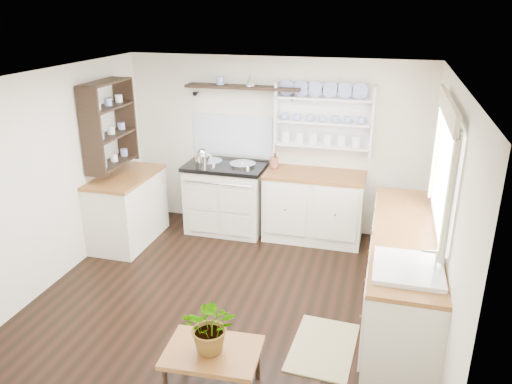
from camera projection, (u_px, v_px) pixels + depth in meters
The scene contains 19 objects.
floor at pixel (233, 294), 5.34m from camera, with size 4.00×3.80×0.01m, color black.
wall_back at pixel (275, 145), 6.65m from camera, with size 4.00×0.02×2.30m, color #EDE6CC.
wall_right at pixel (445, 215), 4.45m from camera, with size 0.02×3.80×2.30m, color #EDE6CC.
wall_left at pixel (56, 177), 5.42m from camera, with size 0.02×3.80×2.30m, color #EDE6CC.
ceiling at pixel (229, 76), 4.53m from camera, with size 4.00×3.80×0.01m, color white.
window at pixel (444, 165), 4.45m from camera, with size 0.08×1.55×1.22m.
aga_cooker at pixel (226, 196), 6.73m from camera, with size 1.05×0.73×0.97m.
back_cabinets at pixel (314, 205), 6.48m from camera, with size 1.27×0.63×0.90m.
right_cabinets at pixel (402, 273), 4.85m from camera, with size 0.62×2.43×0.90m.
belfast_sink at pixel (407, 281), 4.06m from camera, with size 0.55×0.60×0.45m.
left_cabinets at pixel (128, 208), 6.41m from camera, with size 0.62×1.13×0.90m.
plate_rack at pixel (324, 118), 6.32m from camera, with size 1.20×0.22×0.90m.
high_shelf at pixel (243, 88), 6.37m from camera, with size 1.50×0.29×0.16m.
left_shelving at pixel (109, 124), 6.05m from camera, with size 0.28×0.80×1.05m, color black.
kettle at pixel (202, 157), 6.49m from camera, with size 0.19×0.19×0.23m, color silver, non-canonical shape.
utensil_crock at pixel (274, 163), 6.50m from camera, with size 0.11×0.11×0.13m, color #A4503C.
center_table at pixel (213, 355), 3.88m from camera, with size 0.77×0.57×0.40m.
potted_plant at pixel (212, 325), 3.79m from camera, with size 0.41×0.36×0.46m, color #3F7233.
floor_rug at pixel (323, 347), 4.51m from camera, with size 0.55×0.85×0.02m, color olive.
Camera 1 is at (1.44, -4.38, 2.92)m, focal length 35.00 mm.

